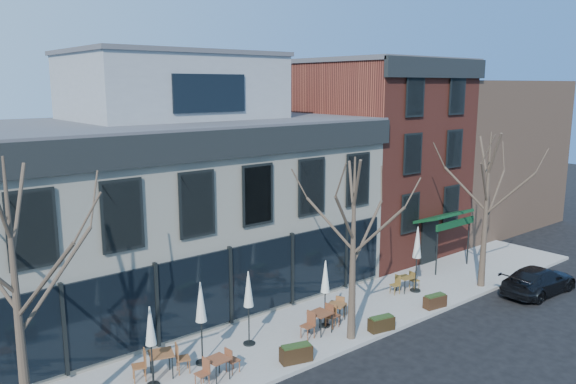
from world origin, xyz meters
TOP-DOWN VIEW (x-y plane):
  - ground at (0.00, 0.00)m, footprint 120.00×120.00m
  - sidewalk_front at (3.25, -2.15)m, footprint 33.50×4.70m
  - corner_building at (0.07, 5.07)m, footprint 18.39×10.39m
  - red_brick_building at (13.00, 4.98)m, footprint 8.20×11.78m
  - bg_building at (23.00, 6.00)m, footprint 12.00×12.00m
  - tree_corner at (-8.49, -3.20)m, footprint 3.93×3.98m
  - tree_mid at (3.01, -3.90)m, footprint 3.50×3.55m
  - tree_right at (12.01, -3.90)m, footprint 3.72×3.77m
  - parked_sedan at (13.52, -5.98)m, footprint 4.56×2.01m
  - cafe_set_1 at (-4.00, -1.91)m, footprint 2.01×1.06m
  - cafe_set_2 at (-2.65, -3.28)m, footprint 1.75×0.76m
  - cafe_set_3 at (2.39, -2.81)m, footprint 1.99×0.85m
  - cafe_set_4 at (3.63, -2.42)m, footprint 1.74×1.11m
  - cafe_set_5 at (8.52, -2.03)m, footprint 1.70×0.75m
  - umbrella_0 at (-4.50, -2.28)m, footprint 0.44×0.44m
  - umbrella_1 at (-2.49, -2.01)m, footprint 0.48×0.48m
  - umbrella_2 at (-0.36, -1.85)m, footprint 0.46×0.46m
  - umbrella_3 at (2.92, -2.50)m, footprint 0.44×0.44m
  - umbrella_4 at (8.93, -2.34)m, footprint 0.50×0.50m
  - planter_1 at (0.14, -4.00)m, footprint 1.22×0.76m
  - planter_2 at (4.40, -4.20)m, footprint 1.13×0.64m
  - planter_3 at (8.00, -4.13)m, footprint 1.11×0.59m

SIDE VIEW (x-z plane):
  - ground at x=0.00m, z-range 0.00..0.00m
  - sidewalk_front at x=3.25m, z-range 0.00..0.15m
  - planter_3 at x=8.00m, z-range 0.15..0.74m
  - planter_2 at x=4.40m, z-range 0.15..0.74m
  - planter_1 at x=0.14m, z-range 0.15..0.78m
  - cafe_set_5 at x=8.52m, z-range 0.16..1.04m
  - cafe_set_4 at x=3.63m, z-range 0.16..1.07m
  - cafe_set_2 at x=-2.65m, z-range 0.16..1.07m
  - parked_sedan at x=13.52m, z-range 0.00..1.30m
  - cafe_set_1 at x=-4.00m, z-range 0.16..1.19m
  - cafe_set_3 at x=2.39m, z-range 0.16..1.20m
  - umbrella_0 at x=-4.50m, z-range 0.71..3.44m
  - umbrella_3 at x=2.92m, z-range 0.72..3.50m
  - umbrella_2 at x=-0.36m, z-range 0.74..3.61m
  - umbrella_1 at x=-2.49m, z-range 0.77..3.76m
  - umbrella_4 at x=8.93m, z-range 0.80..3.94m
  - tree_mid at x=3.01m, z-range 0.27..7.31m
  - tree_right at x=12.01m, z-range 0.28..7.76m
  - tree_corner at x=-8.49m, z-range 0.29..8.21m
  - corner_building at x=0.07m, z-range -0.83..10.27m
  - bg_building at x=23.00m, z-range 0.00..10.00m
  - red_brick_building at x=13.00m, z-range 0.05..11.22m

